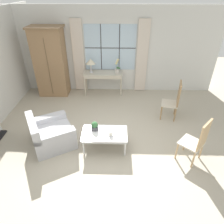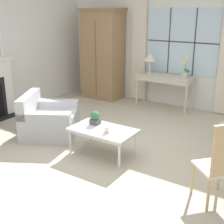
{
  "view_description": "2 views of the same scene",
  "coord_description": "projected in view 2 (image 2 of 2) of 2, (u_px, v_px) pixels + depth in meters",
  "views": [
    {
      "loc": [
        0.24,
        -3.69,
        3.3
      ],
      "look_at": [
        0.13,
        0.31,
        0.72
      ],
      "focal_mm": 32.0,
      "sensor_mm": 36.0,
      "label": 1
    },
    {
      "loc": [
        2.61,
        -3.89,
        2.27
      ],
      "look_at": [
        -0.06,
        0.19,
        0.62
      ],
      "focal_mm": 50.0,
      "sensor_mm": 36.0,
      "label": 2
    }
  ],
  "objects": [
    {
      "name": "ground_plane",
      "position": [
        109.0,
        151.0,
        5.16
      ],
      "size": [
        14.0,
        14.0,
        0.0
      ],
      "primitive_type": "plane",
      "color": "#B2A893"
    },
    {
      "name": "console_table",
      "position": [
        165.0,
        79.0,
        7.2
      ],
      "size": [
        1.31,
        0.5,
        0.77
      ],
      "color": "beige",
      "rests_on": "ground_plane"
    },
    {
      "name": "armchair_upholstered",
      "position": [
        49.0,
        121.0,
        5.75
      ],
      "size": [
        1.27,
        1.29,
        0.78
      ],
      "color": "#B2B2B7",
      "rests_on": "ground_plane"
    },
    {
      "name": "wall_back_windowed",
      "position": [
        182.0,
        47.0,
        7.12
      ],
      "size": [
        7.2,
        0.14,
        2.8
      ],
      "color": "silver",
      "rests_on": "ground_plane"
    },
    {
      "name": "wall_left",
      "position": [
        8.0,
        49.0,
        6.76
      ],
      "size": [
        0.06,
        7.2,
        2.8
      ],
      "primitive_type": "cube",
      "color": "silver",
      "rests_on": "ground_plane"
    },
    {
      "name": "pillar_candle",
      "position": [
        107.0,
        130.0,
        4.78
      ],
      "size": [
        0.12,
        0.12,
        0.12
      ],
      "color": "silver",
      "rests_on": "coffee_table"
    },
    {
      "name": "accent_chair_wooden",
      "position": [
        223.0,
        161.0,
        3.58
      ],
      "size": [
        0.62,
        0.62,
        1.07
      ],
      "color": "beige",
      "rests_on": "ground_plane"
    },
    {
      "name": "potted_orchid",
      "position": [
        185.0,
        70.0,
        6.88
      ],
      "size": [
        0.18,
        0.14,
        0.49
      ],
      "color": "#BCB7AD",
      "rests_on": "console_table"
    },
    {
      "name": "armoire",
      "position": [
        103.0,
        54.0,
        7.91
      ],
      "size": [
        1.05,
        0.66,
        2.24
      ],
      "color": "#93704C",
      "rests_on": "ground_plane"
    },
    {
      "name": "potted_plant_small",
      "position": [
        95.0,
        118.0,
        5.12
      ],
      "size": [
        0.15,
        0.15,
        0.22
      ],
      "color": "#4C4C51",
      "rests_on": "coffee_table"
    },
    {
      "name": "coffee_table",
      "position": [
        103.0,
        131.0,
        4.96
      ],
      "size": [
        1.03,
        0.62,
        0.43
      ],
      "color": "silver",
      "rests_on": "ground_plane"
    },
    {
      "name": "table_lamp",
      "position": [
        150.0,
        58.0,
        7.28
      ],
      "size": [
        0.31,
        0.31,
        0.47
      ],
      "color": "silver",
      "rests_on": "console_table"
    }
  ]
}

